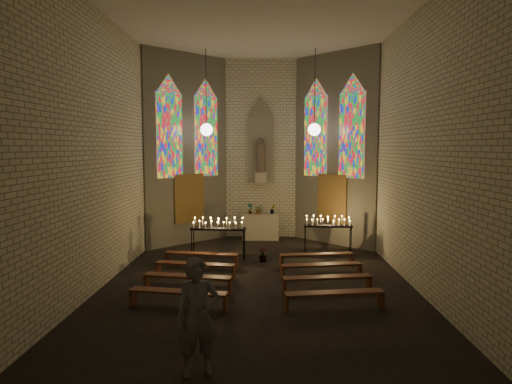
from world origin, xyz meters
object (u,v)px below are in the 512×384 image
votive_stand_left (218,226)px  votive_stand_right (328,223)px  aisle_flower_pot (263,254)px  altar (261,227)px  visitor (198,317)px

votive_stand_left → votive_stand_right: (3.60, 1.00, -0.08)m
aisle_flower_pot → votive_stand_left: bearing=172.3°
aisle_flower_pot → votive_stand_right: (2.18, 1.20, 0.80)m
aisle_flower_pot → votive_stand_left: size_ratio=0.26×
votive_stand_left → altar: bearing=71.2°
visitor → votive_stand_left: bearing=75.4°
altar → visitor: (-0.85, -10.65, 0.44)m
aisle_flower_pot → votive_stand_right: votive_stand_right is taller
altar → votive_stand_left: (-1.31, -3.30, 0.61)m
altar → visitor: 10.69m
aisle_flower_pot → visitor: visitor is taller
aisle_flower_pot → votive_stand_right: bearing=28.7°
altar → aisle_flower_pot: altar is taller
altar → aisle_flower_pot: size_ratio=3.02×
aisle_flower_pot → visitor: size_ratio=0.25×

